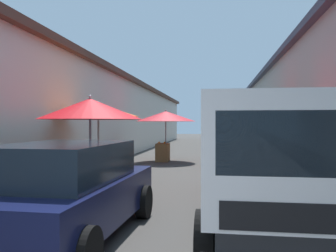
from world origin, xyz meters
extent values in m
plane|color=#3D3A38|center=(13.50, 0.00, 0.00)|extent=(90.00, 90.00, 0.00)
cube|color=beige|center=(15.75, 7.23, 2.01)|extent=(49.50, 7.00, 4.02)
cube|color=#4C3328|center=(15.75, 7.23, 4.14)|extent=(49.80, 7.50, 0.24)
cylinder|color=#9E9EA3|center=(9.07, 2.54, 1.16)|extent=(0.06, 0.06, 2.33)
cone|color=#D84C14|center=(9.07, 2.54, 2.14)|extent=(2.41, 2.41, 0.38)
sphere|color=#9E9EA3|center=(9.07, 2.54, 2.37)|extent=(0.07, 0.07, 0.07)
cube|color=olive|center=(8.93, 2.41, 0.40)|extent=(0.80, 0.73, 0.80)
sphere|color=orange|center=(9.14, 2.25, 0.85)|extent=(0.09, 0.09, 0.09)
sphere|color=orange|center=(8.76, 2.24, 0.85)|extent=(0.09, 0.09, 0.09)
sphere|color=orange|center=(8.83, 2.19, 0.85)|extent=(0.09, 0.09, 0.09)
sphere|color=orange|center=(9.02, 2.62, 0.85)|extent=(0.09, 0.09, 0.09)
sphere|color=orange|center=(8.99, 2.49, 0.85)|extent=(0.09, 0.09, 0.09)
cylinder|color=#9E9EA3|center=(15.10, 1.39, 1.15)|extent=(0.06, 0.06, 2.31)
cone|color=red|center=(15.10, 1.39, 2.07)|extent=(2.73, 2.73, 0.47)
sphere|color=#9E9EA3|center=(15.10, 1.39, 2.35)|extent=(0.07, 0.07, 0.07)
cube|color=brown|center=(15.15, 1.54, 0.41)|extent=(0.86, 0.57, 0.82)
sphere|color=orange|center=(15.15, 1.70, 0.87)|extent=(0.09, 0.09, 0.09)
sphere|color=orange|center=(14.97, 1.42, 0.87)|extent=(0.09, 0.09, 0.09)
sphere|color=orange|center=(15.14, 1.41, 0.87)|extent=(0.09, 0.09, 0.09)
cylinder|color=#9E9EA3|center=(13.17, -2.00, 1.12)|extent=(0.06, 0.06, 2.24)
cone|color=red|center=(13.17, -2.00, 2.02)|extent=(2.53, 2.53, 0.44)
sphere|color=#9E9EA3|center=(13.17, -2.00, 2.28)|extent=(0.07, 0.07, 0.07)
cube|color=#9E7547|center=(13.13, -1.97, 0.36)|extent=(0.95, 0.64, 0.73)
sphere|color=orange|center=(13.45, -1.79, 0.77)|extent=(0.09, 0.09, 0.09)
sphere|color=orange|center=(13.15, -1.89, 0.77)|extent=(0.09, 0.09, 0.09)
sphere|color=orange|center=(13.12, -1.91, 0.83)|extent=(0.09, 0.09, 0.09)
sphere|color=orange|center=(13.07, -2.09, 0.77)|extent=(0.09, 0.09, 0.09)
cylinder|color=#9E9EA3|center=(8.30, -2.09, 1.15)|extent=(0.06, 0.06, 2.31)
cone|color=red|center=(8.30, -2.09, 2.08)|extent=(2.85, 2.85, 0.45)
sphere|color=#9E9EA3|center=(8.30, -2.09, 2.35)|extent=(0.07, 0.07, 0.07)
cube|color=#9E7547|center=(8.25, -2.00, 0.39)|extent=(0.89, 0.66, 0.78)
sphere|color=orange|center=(8.10, -1.90, 0.82)|extent=(0.09, 0.09, 0.09)
sphere|color=orange|center=(8.54, -1.96, 0.82)|extent=(0.09, 0.09, 0.09)
sphere|color=orange|center=(8.35, -2.14, 0.88)|extent=(0.09, 0.09, 0.09)
cylinder|color=#9E9EA3|center=(6.52, 1.86, 1.15)|extent=(0.06, 0.06, 2.31)
cone|color=red|center=(6.52, 1.86, 2.07)|extent=(2.33, 2.33, 0.47)
sphere|color=#9E9EA3|center=(6.52, 1.86, 2.35)|extent=(0.07, 0.07, 0.07)
cube|color=olive|center=(6.29, 1.92, 0.41)|extent=(0.86, 0.72, 0.82)
sphere|color=orange|center=(6.52, 1.97, 0.87)|extent=(0.09, 0.09, 0.09)
sphere|color=orange|center=(6.49, 2.05, 0.87)|extent=(0.09, 0.09, 0.09)
sphere|color=orange|center=(6.43, 1.79, 0.87)|extent=(0.09, 0.09, 0.09)
sphere|color=orange|center=(5.98, 1.77, 0.87)|extent=(0.09, 0.09, 0.09)
sphere|color=orange|center=(6.38, 2.13, 0.92)|extent=(0.09, 0.09, 0.09)
cube|color=#0F1438|center=(3.99, 1.30, 0.57)|extent=(3.97, 1.88, 0.64)
cube|color=#19232D|center=(3.84, 1.31, 1.17)|extent=(2.40, 1.61, 0.56)
cube|color=black|center=(5.90, 1.22, 0.35)|extent=(0.17, 1.65, 0.20)
cube|color=silver|center=(5.95, 1.80, 0.63)|extent=(0.07, 0.24, 0.14)
cube|color=silver|center=(5.90, 0.63, 0.63)|extent=(0.07, 0.24, 0.14)
cylinder|color=black|center=(5.35, 2.10, 0.30)|extent=(0.61, 0.23, 0.60)
cylinder|color=black|center=(5.28, 0.38, 0.30)|extent=(0.61, 0.23, 0.60)
cylinder|color=black|center=(2.63, 0.50, 0.30)|extent=(0.61, 0.23, 0.60)
cube|color=black|center=(4.67, -1.71, 0.50)|extent=(4.82, 1.55, 0.36)
cube|color=silver|center=(3.04, -1.69, 1.38)|extent=(1.57, 1.78, 1.40)
cube|color=#19232D|center=(2.30, -1.67, 1.55)|extent=(0.08, 1.47, 0.63)
cube|color=#19232D|center=(3.04, -1.69, 1.55)|extent=(1.07, 1.79, 0.45)
cube|color=black|center=(2.29, -1.67, 0.86)|extent=(0.08, 1.40, 0.28)
cube|color=gray|center=(5.47, -2.55, 0.93)|extent=(3.16, 0.11, 0.50)
cube|color=gray|center=(5.50, -0.91, 0.93)|extent=(3.16, 0.11, 0.50)
cube|color=gray|center=(7.04, -1.75, 0.93)|extent=(0.09, 1.65, 0.50)
cylinder|color=black|center=(3.05, -0.81, 0.36)|extent=(0.72, 0.23, 0.72)
cylinder|color=black|center=(6.09, -2.61, 0.36)|extent=(0.72, 0.23, 0.72)
cylinder|color=black|center=(6.12, -0.86, 0.36)|extent=(0.72, 0.23, 0.72)
cylinder|color=#665B4C|center=(11.21, -0.90, 0.37)|extent=(0.14, 0.14, 0.75)
cylinder|color=#665B4C|center=(11.16, -1.04, 0.37)|extent=(0.14, 0.14, 0.75)
cube|color=white|center=(11.18, -0.97, 1.03)|extent=(0.32, 0.48, 0.56)
sphere|color=tan|center=(11.18, -0.97, 1.41)|extent=(0.21, 0.21, 0.21)
cylinder|color=white|center=(11.26, -0.71, 1.06)|extent=(0.08, 0.08, 0.50)
cylinder|color=white|center=(11.11, -1.23, 1.06)|extent=(0.08, 0.08, 0.50)
cylinder|color=black|center=(15.04, -2.70, 0.22)|extent=(0.44, 0.10, 0.44)
cylinder|color=black|center=(13.79, -2.72, 0.22)|extent=(0.44, 0.12, 0.44)
cube|color=silver|center=(14.37, -2.71, 0.27)|extent=(0.90, 0.29, 0.08)
ellipsoid|color=black|center=(14.07, -2.71, 0.64)|extent=(0.56, 0.27, 0.20)
cube|color=silver|center=(14.99, -2.70, 0.67)|extent=(0.14, 0.32, 0.56)
cylinder|color=silver|center=(14.92, -2.70, 0.77)|extent=(0.27, 0.06, 0.68)
cylinder|color=black|center=(14.84, -2.70, 1.12)|extent=(0.55, 0.04, 0.04)
cylinder|color=#1E8C3F|center=(6.23, -2.92, 0.42)|extent=(0.30, 0.30, 0.03)
cylinder|color=#1E8C3F|center=(6.34, -2.92, 0.21)|extent=(0.04, 0.04, 0.42)
cylinder|color=#1E8C3F|center=(6.23, -2.81, 0.21)|extent=(0.04, 0.04, 0.42)
cylinder|color=#1E8C3F|center=(6.12, -2.92, 0.21)|extent=(0.04, 0.04, 0.42)
cylinder|color=#1E8C3F|center=(6.23, -3.03, 0.21)|extent=(0.04, 0.04, 0.42)
camera|label=1|loc=(-1.23, -0.96, 1.74)|focal=38.61mm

